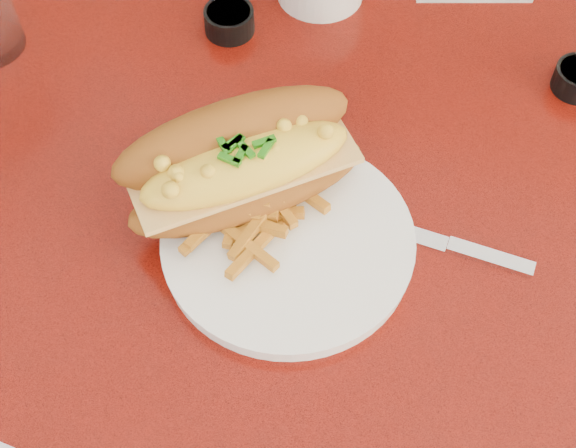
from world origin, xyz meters
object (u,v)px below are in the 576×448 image
(mac_hoagie, at_px, (242,162))
(booth_bench_far, at_px, (472,17))
(dinner_plate, at_px, (288,242))
(knife, at_px, (437,241))
(fork, at_px, (346,233))
(diner_table, at_px, (355,245))
(sauce_cup_left, at_px, (229,20))

(mac_hoagie, bearing_deg, booth_bench_far, 39.47)
(dinner_plate, xyz_separation_m, knife, (0.13, 0.06, -0.01))
(fork, bearing_deg, diner_table, -26.66)
(booth_bench_far, bearing_deg, diner_table, -90.00)
(mac_hoagie, bearing_deg, diner_table, -0.51)
(dinner_plate, relative_size, fork, 2.40)
(sauce_cup_left, bearing_deg, diner_table, -30.98)
(dinner_plate, xyz_separation_m, sauce_cup_left, (-0.17, 0.25, 0.01))
(dinner_plate, xyz_separation_m, fork, (0.05, 0.02, 0.01))
(mac_hoagie, bearing_deg, dinner_plate, -75.62)
(diner_table, distance_m, mac_hoagie, 0.26)
(booth_bench_far, distance_m, sauce_cup_left, 0.87)
(booth_bench_far, xyz_separation_m, knife, (0.09, -0.88, 0.49))
(dinner_plate, bearing_deg, knife, 23.58)
(fork, bearing_deg, mac_hoagie, 50.13)
(dinner_plate, relative_size, knife, 1.39)
(dinner_plate, height_order, fork, same)
(dinner_plate, bearing_deg, sauce_cup_left, 124.11)
(diner_table, height_order, knife, knife)
(dinner_plate, bearing_deg, fork, 27.20)
(diner_table, height_order, fork, fork)
(diner_table, height_order, booth_bench_far, booth_bench_far)
(dinner_plate, relative_size, sauce_cup_left, 4.44)
(diner_table, bearing_deg, knife, -37.35)
(knife, bearing_deg, sauce_cup_left, 146.60)
(diner_table, distance_m, fork, 0.21)
(diner_table, relative_size, dinner_plate, 3.99)
(booth_bench_far, bearing_deg, fork, -89.19)
(diner_table, bearing_deg, fork, -82.82)
(sauce_cup_left, height_order, knife, sauce_cup_left)
(booth_bench_far, distance_m, dinner_plate, 1.06)
(sauce_cup_left, bearing_deg, fork, -46.07)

